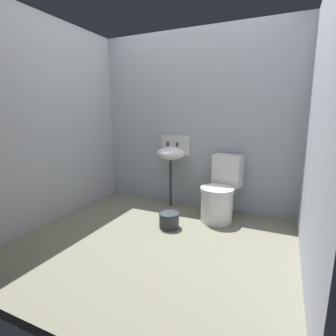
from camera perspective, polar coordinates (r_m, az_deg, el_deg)
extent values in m
cube|color=#6E6D5B|center=(2.84, -2.47, -15.91)|extent=(3.12, 2.67, 0.08)
cube|color=#A0A8B3|center=(3.61, 6.03, 10.22)|extent=(3.12, 0.10, 2.36)
cube|color=#A1A4AC|center=(3.46, -23.45, 9.25)|extent=(0.10, 2.47, 2.36)
cube|color=#A5AAB8|center=(2.35, 31.19, 7.71)|extent=(0.10, 2.47, 2.36)
cylinder|color=silver|center=(3.20, 10.69, -8.25)|extent=(0.44, 0.44, 0.38)
cylinder|color=silver|center=(3.14, 10.83, -4.65)|extent=(0.46, 0.46, 0.04)
cube|color=silver|center=(3.36, 13.00, -0.46)|extent=(0.39, 0.24, 0.40)
cylinder|color=#2E3136|center=(3.61, 0.58, -3.42)|extent=(0.04, 0.04, 0.66)
ellipsoid|color=silver|center=(3.52, 0.60, 3.19)|extent=(0.40, 0.32, 0.18)
cube|color=silver|center=(3.65, 1.65, 5.10)|extent=(0.42, 0.04, 0.28)
cylinder|color=#2E3136|center=(3.58, -0.04, 5.29)|extent=(0.04, 0.04, 0.06)
cylinder|color=#2E3136|center=(3.53, 2.04, 5.18)|extent=(0.04, 0.04, 0.06)
cylinder|color=#2E3136|center=(3.01, 0.24, -11.51)|extent=(0.23, 0.23, 0.17)
torus|color=#29303D|center=(2.98, 0.24, -9.97)|extent=(0.24, 0.24, 0.02)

